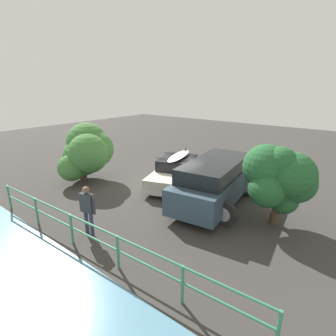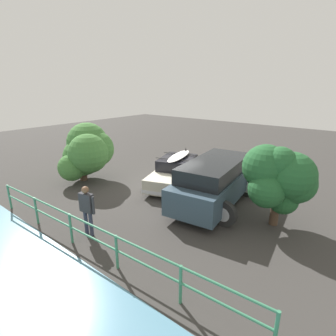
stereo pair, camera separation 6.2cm
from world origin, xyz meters
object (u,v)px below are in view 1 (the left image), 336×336
object	(u,v)px
person_bystander	(87,207)
sedan_car	(176,172)
suv_car	(215,181)
bush_near_right	(281,179)
bush_near_left	(86,152)

from	to	relation	value
person_bystander	sedan_car	bearing A→B (deg)	-84.72
suv_car	sedan_car	bearing A→B (deg)	-17.52
person_bystander	bush_near_right	bearing A→B (deg)	-136.21
suv_car	bush_near_right	size ratio (longest dim) A/B	1.86
suv_car	bush_near_right	distance (m)	2.52
person_bystander	bush_near_right	size ratio (longest dim) A/B	0.60
bush_near_right	bush_near_left	bearing A→B (deg)	7.76
person_bystander	bush_near_left	size ratio (longest dim) A/B	0.58
suv_car	bush_near_right	world-z (taller)	bush_near_right
sedan_car	bush_near_right	xyz separation A→B (m)	(-4.79, 1.00, 1.02)
suv_car	bush_near_left	world-z (taller)	bush_near_left
person_bystander	bush_near_right	distance (m)	6.01
sedan_car	bush_near_right	bearing A→B (deg)	168.20
sedan_car	person_bystander	bearing A→B (deg)	95.28
sedan_car	suv_car	size ratio (longest dim) A/B	0.85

